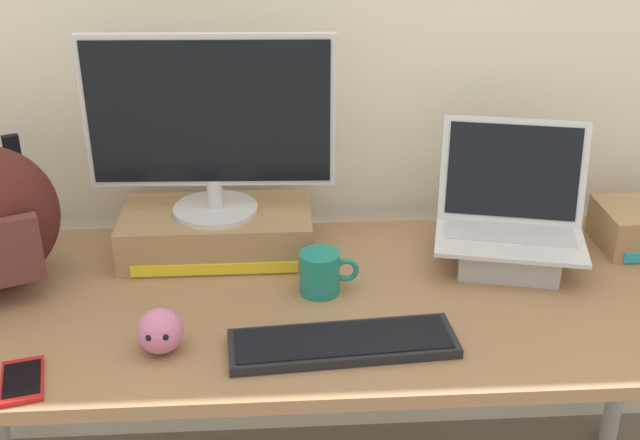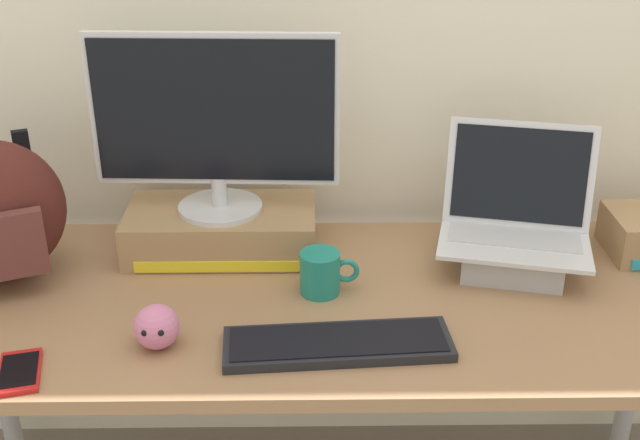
% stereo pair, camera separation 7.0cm
% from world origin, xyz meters
% --- Properties ---
extents(desk, '(1.86, 0.71, 0.71)m').
position_xyz_m(desk, '(0.00, 0.00, 0.65)').
color(desk, '#99704C').
rests_on(desk, ground).
extents(toner_box_yellow, '(0.44, 0.24, 0.11)m').
position_xyz_m(toner_box_yellow, '(-0.23, 0.21, 0.76)').
color(toner_box_yellow, '#9E7A51').
rests_on(toner_box_yellow, desk).
extents(desktop_monitor, '(0.56, 0.20, 0.42)m').
position_xyz_m(desktop_monitor, '(-0.23, 0.21, 1.03)').
color(desktop_monitor, silver).
rests_on(desktop_monitor, toner_box_yellow).
extents(open_laptop, '(0.38, 0.32, 0.32)m').
position_xyz_m(open_laptop, '(0.44, 0.12, 0.78)').
color(open_laptop, '#ADADB2').
rests_on(open_laptop, desk).
extents(external_keyboard, '(0.45, 0.17, 0.02)m').
position_xyz_m(external_keyboard, '(0.03, -0.20, 0.72)').
color(external_keyboard, black).
rests_on(external_keyboard, desk).
extents(coffee_mug, '(0.13, 0.09, 0.10)m').
position_xyz_m(coffee_mug, '(0.00, 0.01, 0.76)').
color(coffee_mug, '#1E7F70').
rests_on(coffee_mug, desk).
extents(cell_phone, '(0.10, 0.14, 0.01)m').
position_xyz_m(cell_phone, '(-0.56, -0.28, 0.72)').
color(cell_phone, red).
rests_on(cell_phone, desk).
extents(plush_toy, '(0.09, 0.09, 0.09)m').
position_xyz_m(plush_toy, '(-0.32, -0.19, 0.76)').
color(plush_toy, '#CC7099').
rests_on(plush_toy, desk).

